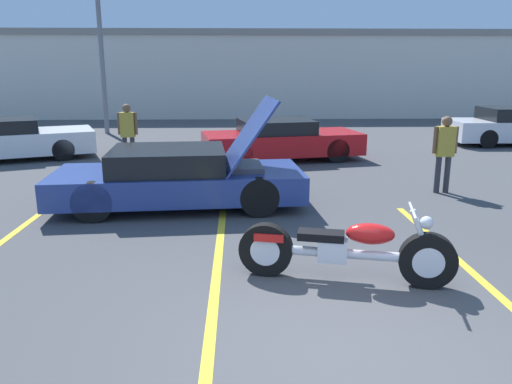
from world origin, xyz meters
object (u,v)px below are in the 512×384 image
Objects in this scene: parked_car_mid_row at (281,140)px; spectator_by_show_car at (445,148)px; parked_car_left_row at (4,140)px; spectator_near_motorcycle at (128,130)px; light_pole at (100,8)px; motorcycle at (345,250)px; show_car_hood_open at (179,177)px.

parked_car_mid_row is 2.89× the size of spectator_by_show_car.
parked_car_left_row is 3.07× the size of spectator_near_motorcycle.
light_pole reaches higher than motorcycle.
parked_car_left_row is 11.84m from spectator_by_show_car.
motorcycle is at bearing -69.15° from parked_car_left_row.
spectator_by_show_car is at bearing -46.52° from light_pole.
parked_car_mid_row is 2.80× the size of spectator_near_motorcycle.
show_car_hood_open is (4.08, -10.91, -4.18)m from light_pole.
spectator_near_motorcycle is at bearing 132.64° from motorcycle.
spectator_near_motorcycle is at bearing -40.27° from parked_car_left_row.
light_pole reaches higher than parked_car_mid_row.
parked_car_mid_row is at bearing 103.70° from motorcycle.
spectator_by_show_car reaches higher than parked_car_mid_row.
parked_car_left_row is at bearing 167.15° from parked_car_mid_row.
spectator_by_show_car is (11.04, -4.27, 0.39)m from parked_car_left_row.
motorcycle is 1.58× the size of spectator_near_motorcycle.
spectator_near_motorcycle is (3.81, -1.26, 0.43)m from parked_car_left_row.
light_pole is 9.77m from parked_car_mid_row.
light_pole is 1.70× the size of parked_car_left_row.
spectator_near_motorcycle reaches higher than spectator_by_show_car.
light_pole reaches higher than spectator_by_show_car.
spectator_near_motorcycle is (2.31, -7.05, -3.75)m from light_pole.
motorcycle is at bearing -124.30° from spectator_by_show_car.
parked_car_mid_row is at bearing -43.29° from light_pole.
parked_car_left_row is at bearing 161.66° from spectator_near_motorcycle.
motorcycle is 8.41m from parked_car_mid_row.
show_car_hood_open is 2.87× the size of spectator_near_motorcycle.
motorcycle is at bearing -59.87° from show_car_hood_open.
parked_car_left_row is (-8.03, 8.68, 0.16)m from motorcycle.
parked_car_left_row is at bearing 158.86° from spectator_by_show_car.
spectator_near_motorcycle is 7.82m from spectator_by_show_car.
show_car_hood_open is 4.27m from spectator_near_motorcycle.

